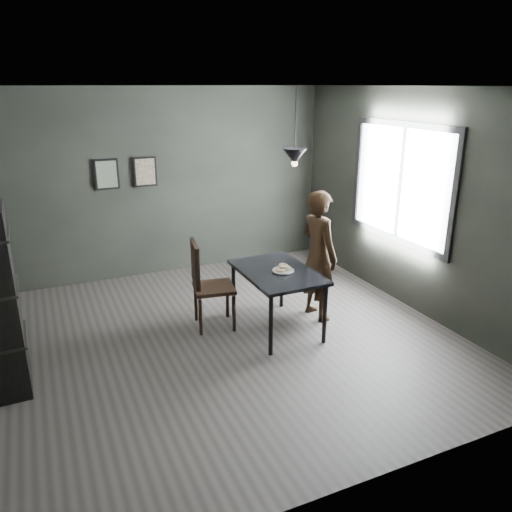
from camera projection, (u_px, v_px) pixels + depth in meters
name	position (u px, v px, depth m)	size (l,w,h in m)	color
ground	(231.00, 338.00, 5.86)	(5.00, 5.00, 0.00)	#322E2B
back_wall	(169.00, 183.00, 7.55)	(5.00, 0.10, 2.80)	black
ceiling	(226.00, 86.00, 4.94)	(5.00, 5.00, 0.02)	silver
window_assembly	(400.00, 183.00, 6.47)	(0.04, 1.96, 1.56)	white
cafe_table	(277.00, 277.00, 5.87)	(0.80, 1.20, 0.75)	black
white_plate	(283.00, 271.00, 5.81)	(0.23, 0.23, 0.01)	silver
donut_pile	(283.00, 268.00, 5.80)	(0.21, 0.17, 0.09)	#FAEDC2
woman	(319.00, 255.00, 6.15)	(0.60, 0.39, 1.64)	black
wood_chair	(206.00, 280.00, 5.93)	(0.54, 0.54, 1.08)	black
pendant_lamp	(295.00, 156.00, 5.60)	(0.28, 0.28, 0.86)	black
framed_print_left	(107.00, 174.00, 7.11)	(0.34, 0.04, 0.44)	black
framed_print_right	(145.00, 172.00, 7.32)	(0.34, 0.04, 0.44)	black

